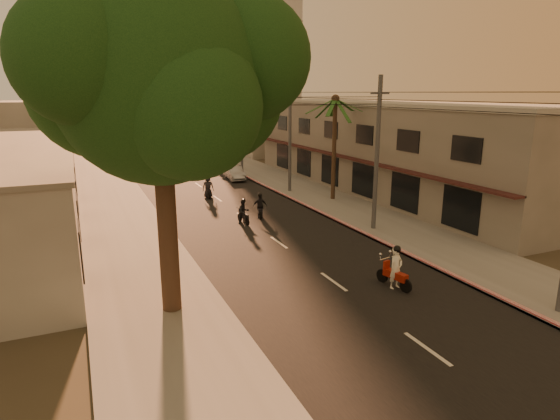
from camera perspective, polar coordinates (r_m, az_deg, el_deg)
The scene contains 19 objects.
ground at distance 19.23m, azimuth 9.58°, elevation -10.77°, with size 160.00×160.00×0.00m, color #383023.
road at distance 36.73m, azimuth -7.64°, elevation 1.39°, with size 10.00×140.00×0.02m, color black.
sidewalk_right at distance 39.38m, azimuth 2.90°, elevation 2.43°, with size 5.00×140.00×0.12m, color slate.
sidewalk_left at distance 35.46m, azimuth -19.35°, elevation 0.33°, with size 5.00×140.00×0.12m, color slate.
curb_stripe at distance 33.96m, azimuth 3.03°, elevation 0.60°, with size 0.20×60.00×0.20m, color #B61319.
shophouse_row at distance 40.46m, azimuth 12.53°, elevation 7.58°, with size 8.80×34.20×7.30m.
distant_tower at distance 75.28m, azimuth -3.75°, elevation 18.65°, with size 12.10×12.10×28.00m.
broadleaf_tree at distance 16.93m, azimuth -13.36°, elevation 15.27°, with size 9.60×8.70×12.10m.
palm_tree at distance 35.30m, azimuth 6.76°, elevation 12.60°, with size 5.00×5.00×8.20m.
utility_poles at distance 38.03m, azimuth 1.23°, elevation 11.87°, with size 1.20×48.26×9.00m.
filler_right at distance 64.25m, azimuth -1.89°, elevation 9.63°, with size 8.00×14.00×6.00m, color #ABA79A.
filler_left_near at distance 49.01m, azimuth -28.56°, elevation 5.59°, with size 8.00×14.00×4.40m, color #ABA79A.
filler_left_far at distance 66.77m, azimuth -27.56°, elevation 8.67°, with size 8.00×14.00×7.00m, color #ABA79A.
scooter_red at distance 20.35m, azimuth 13.89°, elevation -7.02°, with size 0.87×1.91×1.89m.
scooter_mid_a at distance 29.43m, azimuth -4.45°, elevation -0.27°, with size 0.84×1.65×1.61m.
scooter_mid_b at distance 30.75m, azimuth -2.46°, elevation 0.44°, with size 1.14×1.66×1.67m.
scooter_far_a at distance 36.98m, azimuth -8.77°, elevation 2.76°, with size 1.02×1.89×1.87m.
scooter_far_b at distance 49.42m, azimuth -7.45°, elevation 5.54°, with size 1.05×1.67×1.64m.
parked_car at distance 44.54m, azimuth -5.55°, elevation 4.53°, with size 1.75×4.07×1.30m, color #919499.
Camera 1 is at (-9.77, -14.48, 8.03)m, focal length 30.00 mm.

